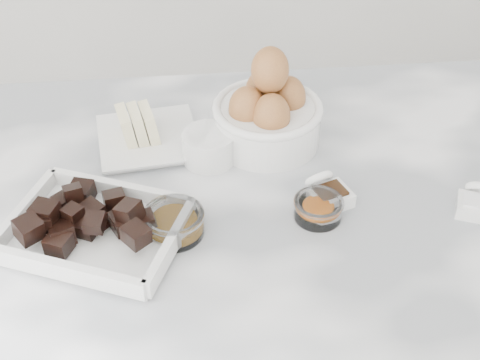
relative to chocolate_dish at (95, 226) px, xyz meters
name	(u,v)px	position (x,y,z in m)	size (l,w,h in m)	color
marble_slab	(228,226)	(0.18, 0.03, -0.04)	(1.20, 0.80, 0.04)	white
chocolate_dish	(95,226)	(0.00, 0.00, 0.00)	(0.28, 0.25, 0.06)	white
butter_plate	(146,132)	(0.07, 0.22, 0.00)	(0.18, 0.18, 0.06)	white
sugar_ramekin	(209,146)	(0.16, 0.16, 0.00)	(0.08, 0.08, 0.05)	white
egg_bowl	(267,113)	(0.26, 0.20, 0.03)	(0.18, 0.18, 0.17)	white
honey_bowl	(174,222)	(0.11, 0.00, -0.01)	(0.09, 0.09, 0.04)	white
zest_bowl	(318,208)	(0.31, 0.02, -0.01)	(0.07, 0.07, 0.03)	white
vanilla_spoon	(327,192)	(0.33, 0.05, -0.01)	(0.07, 0.09, 0.05)	white
salt_spoon	(478,202)	(0.54, 0.01, -0.01)	(0.07, 0.08, 0.04)	white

